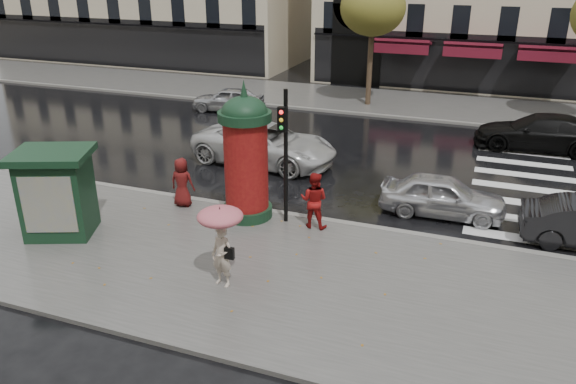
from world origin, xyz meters
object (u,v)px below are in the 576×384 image
at_px(woman_umbrella, 221,234).
at_px(car_silver, 443,195).
at_px(woman_red, 314,200).
at_px(newsstand, 57,192).
at_px(car_black, 539,132).
at_px(traffic_light, 285,145).
at_px(car_far_silver, 228,99).
at_px(man_burgundy, 182,182).
at_px(car_white, 265,144).
at_px(morris_column, 246,154).

height_order(woman_umbrella, car_silver, woman_umbrella).
xyz_separation_m(woman_red, newsstand, (-6.76, -2.98, 0.44)).
distance_m(woman_red, car_black, 12.55).
bearing_deg(traffic_light, car_far_silver, 123.10).
xyz_separation_m(man_burgundy, car_white, (0.78, 5.02, -0.13)).
bearing_deg(man_burgundy, car_silver, -166.88).
xyz_separation_m(car_black, car_far_silver, (-15.23, 1.18, -0.11)).
distance_m(woman_umbrella, morris_column, 4.08).
distance_m(woman_red, morris_column, 2.48).
height_order(woman_umbrella, car_black, woman_umbrella).
height_order(woman_red, man_burgundy, woman_red).
height_order(woman_umbrella, traffic_light, traffic_light).
height_order(woman_umbrella, man_burgundy, woman_umbrella).
bearing_deg(newsstand, traffic_light, 27.05).
xyz_separation_m(traffic_light, newsstand, (-5.84, -2.98, -1.18)).
bearing_deg(woman_red, newsstand, 23.47).
relative_size(woman_umbrella, car_black, 0.41).
height_order(traffic_light, newsstand, traffic_light).
bearing_deg(man_burgundy, car_white, -103.01).
height_order(traffic_light, car_far_silver, traffic_light).
relative_size(woman_umbrella, man_burgundy, 1.32).
height_order(man_burgundy, car_white, man_burgundy).
height_order(woman_umbrella, car_white, woman_umbrella).
distance_m(man_burgundy, car_white, 5.08).
xyz_separation_m(woman_umbrella, morris_column, (-1.10, 3.88, 0.65)).
bearing_deg(newsstand, car_white, 69.02).
bearing_deg(woman_red, car_black, -121.95).
distance_m(woman_umbrella, woman_red, 4.06).
height_order(woman_red, car_silver, woman_red).
xyz_separation_m(woman_red, car_silver, (3.48, 2.48, -0.32)).
bearing_deg(car_black, woman_red, -33.72).
height_order(car_white, car_far_silver, car_white).
bearing_deg(car_white, morris_column, -157.94).
height_order(man_burgundy, newsstand, newsstand).
bearing_deg(man_burgundy, newsstand, 48.27).
distance_m(morris_column, newsstand, 5.52).
bearing_deg(car_black, woman_umbrella, -29.82).
xyz_separation_m(newsstand, car_black, (13.33, 13.67, -0.66)).
bearing_deg(morris_column, car_black, 50.71).
distance_m(newsstand, car_silver, 11.62).
bearing_deg(morris_column, woman_red, -0.00).
bearing_deg(man_burgundy, car_black, -140.12).
bearing_deg(car_far_silver, man_burgundy, 13.96).
height_order(morris_column, car_silver, morris_column).
height_order(car_white, car_black, car_white).
xyz_separation_m(woman_umbrella, car_black, (7.64, 14.56, -0.76)).
relative_size(man_burgundy, car_white, 0.28).
relative_size(morris_column, car_black, 0.82).
distance_m(morris_column, traffic_light, 1.33).
distance_m(traffic_light, car_black, 13.18).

